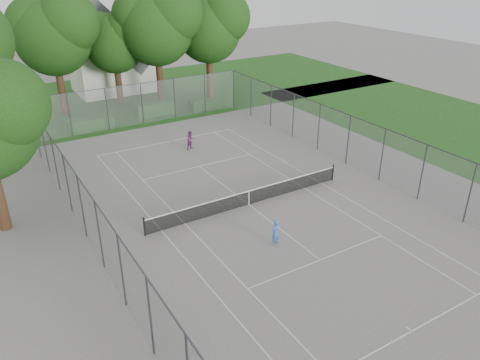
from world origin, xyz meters
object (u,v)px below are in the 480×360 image
house (112,53)px  girl_player (275,232)px  tennis_net (249,197)px  woman_player (191,140)px

house → girl_player: bearing=-94.2°
tennis_net → house: 29.10m
house → girl_player: 33.26m
house → woman_player: 19.55m
tennis_net → woman_player: 9.64m
girl_player → woman_player: 13.88m
house → girl_player: size_ratio=6.94×
girl_player → woman_player: woman_player is taller
tennis_net → house: (1.35, 28.86, 3.43)m
house → woman_player: bearing=-91.2°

